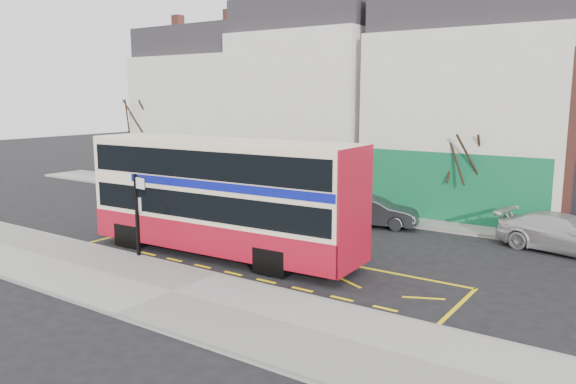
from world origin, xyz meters
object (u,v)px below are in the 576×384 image
Objects in this scene: double_decker_bus at (223,196)px; bus_stop_post at (138,207)px; car_white at (565,234)px; street_tree_left at (141,110)px; car_silver at (223,191)px; street_tree_right at (467,145)px; car_grey at (372,211)px.

double_decker_bus is 2.93m from bus_stop_post.
street_tree_left reaches higher than car_white.
car_white is at bearing 43.99° from bus_stop_post.
double_decker_bus is at bearing -123.51° from car_silver.
car_silver is 9.78m from street_tree_left.
street_tree_right is (-4.42, 2.32, 2.85)m from car_white.
street_tree_right is (21.03, -0.12, -1.19)m from street_tree_left.
car_white is 5.74m from street_tree_right.
car_grey is (4.40, 9.26, -1.23)m from bus_stop_post.
bus_stop_post is 10.33m from car_grey.
bus_stop_post is 0.79× the size of car_silver.
double_decker_bus is 2.03× the size of street_tree_right.
double_decker_bus reaches higher than car_silver.
street_tree_left is (-8.64, 2.05, 4.11)m from car_silver.
street_tree_left reaches higher than bus_stop_post.
street_tree_left is at bearing 91.89° from car_silver.
car_silver is 0.52× the size of street_tree_left.
street_tree_left is 21.06m from street_tree_right.
car_silver is 12.88m from street_tree_right.
street_tree_left reaches higher than car_grey.
bus_stop_post reaches higher than car_white.
bus_stop_post is 14.13m from street_tree_right.
car_white is 0.92× the size of street_tree_right.
street_tree_left reaches higher than street_tree_right.
street_tree_right reaches higher than double_decker_bus.
car_grey is 7.65m from car_white.
double_decker_bus is 3.67× the size of bus_stop_post.
car_white is (12.05, 9.46, -1.19)m from bus_stop_post.
car_silver is at bearing 128.50° from double_decker_bus.
double_decker_bus is at bearing -119.78° from street_tree_right.
car_silver is 9.18m from car_grey.
bus_stop_post is 0.55× the size of street_tree_right.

